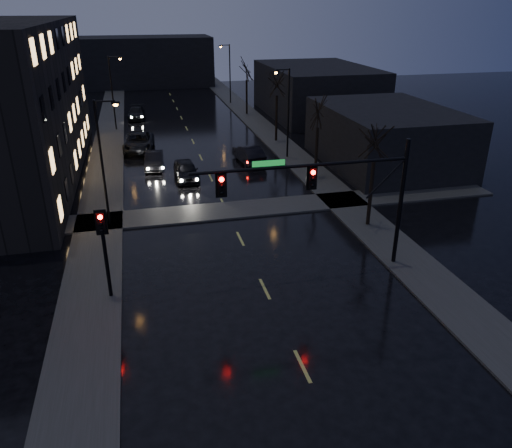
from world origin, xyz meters
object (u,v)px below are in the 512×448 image
oncoming_car_c (139,142)px  lead_car (249,154)px  oncoming_car_b (154,160)px  oncoming_car_d (136,113)px  oncoming_car_a (186,170)px

oncoming_car_c → lead_car: 11.44m
lead_car → oncoming_car_b: bearing=-9.2°
oncoming_car_b → oncoming_car_c: (-1.13, 6.07, 0.13)m
oncoming_car_b → oncoming_car_c: size_ratio=0.71×
oncoming_car_c → oncoming_car_d: size_ratio=1.21×
oncoming_car_d → oncoming_car_c: bearing=-86.7°
oncoming_car_a → oncoming_car_c: size_ratio=0.75×
oncoming_car_c → oncoming_car_d: (0.04, 14.95, -0.11)m
oncoming_car_a → lead_car: lead_car is taller
oncoming_car_b → lead_car: bearing=2.9°
oncoming_car_a → oncoming_car_c: bearing=108.4°
oncoming_car_a → lead_car: size_ratio=0.92×
oncoming_car_d → lead_car: 23.36m
oncoming_car_a → oncoming_car_b: bearing=121.6°
oncoming_car_b → lead_car: (8.35, -0.34, 0.10)m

